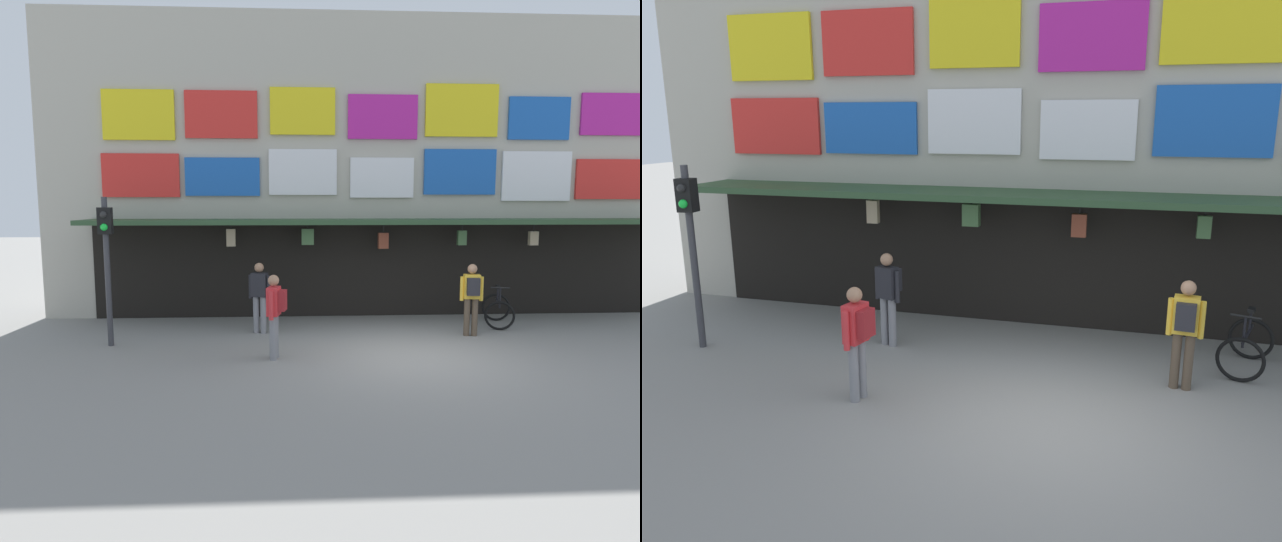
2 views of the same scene
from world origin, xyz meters
The scene contains 7 objects.
ground_plane centered at (0.00, 0.00, 0.00)m, with size 80.00×80.00×0.00m, color gray.
shopfront centered at (0.00, 4.57, 3.96)m, with size 18.00×2.60×8.00m.
traffic_light_near centered at (-6.35, 1.13, 2.14)m, with size 0.31×0.34×3.20m.
bicycle_parked centered at (2.77, 2.59, 0.39)m, with size 1.02×1.32×1.05m.
pedestrian_in_black centered at (-2.76, -0.05, 0.98)m, with size 0.41×0.52×1.68m.
pedestrian_in_red centered at (-3.18, 2.13, 0.98)m, with size 0.51×0.43×1.68m.
pedestrian_in_green centered at (1.72, 1.55, 0.98)m, with size 0.53×0.39×1.68m.
Camera 2 is at (0.87, -7.56, 3.97)m, focal length 34.58 mm.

